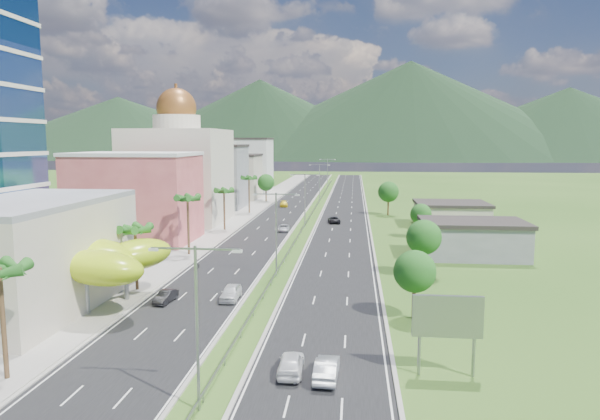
% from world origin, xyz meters
% --- Properties ---
extents(ground, '(500.00, 500.00, 0.00)m').
position_xyz_m(ground, '(0.00, 0.00, 0.00)').
color(ground, '#2D5119').
rests_on(ground, ground).
extents(road_left, '(11.00, 260.00, 0.04)m').
position_xyz_m(road_left, '(-7.50, 90.00, 0.02)').
color(road_left, black).
rests_on(road_left, ground).
extents(road_right, '(11.00, 260.00, 0.04)m').
position_xyz_m(road_right, '(7.50, 90.00, 0.02)').
color(road_right, black).
rests_on(road_right, ground).
extents(sidewalk_left, '(7.00, 260.00, 0.12)m').
position_xyz_m(sidewalk_left, '(-17.00, 90.00, 0.06)').
color(sidewalk_left, gray).
rests_on(sidewalk_left, ground).
extents(median_guardrail, '(0.10, 216.06, 0.76)m').
position_xyz_m(median_guardrail, '(0.00, 71.99, 0.62)').
color(median_guardrail, gray).
rests_on(median_guardrail, ground).
extents(streetlight_median_a, '(6.04, 0.25, 11.00)m').
position_xyz_m(streetlight_median_a, '(0.00, -25.00, 6.75)').
color(streetlight_median_a, gray).
rests_on(streetlight_median_a, ground).
extents(streetlight_median_b, '(6.04, 0.25, 11.00)m').
position_xyz_m(streetlight_median_b, '(0.00, 10.00, 6.75)').
color(streetlight_median_b, gray).
rests_on(streetlight_median_b, ground).
extents(streetlight_median_c, '(6.04, 0.25, 11.00)m').
position_xyz_m(streetlight_median_c, '(0.00, 50.00, 6.75)').
color(streetlight_median_c, gray).
rests_on(streetlight_median_c, ground).
extents(streetlight_median_d, '(6.04, 0.25, 11.00)m').
position_xyz_m(streetlight_median_d, '(0.00, 95.00, 6.75)').
color(streetlight_median_d, gray).
rests_on(streetlight_median_d, ground).
extents(streetlight_median_e, '(6.04, 0.25, 11.00)m').
position_xyz_m(streetlight_median_e, '(0.00, 140.00, 6.75)').
color(streetlight_median_e, gray).
rests_on(streetlight_median_e, ground).
extents(lime_canopy, '(18.00, 15.00, 7.40)m').
position_xyz_m(lime_canopy, '(-20.00, -4.00, 4.99)').
color(lime_canopy, '#9FC112').
rests_on(lime_canopy, ground).
extents(pink_shophouse, '(20.00, 15.00, 15.00)m').
position_xyz_m(pink_shophouse, '(-28.00, 32.00, 7.50)').
color(pink_shophouse, '#BE4E50').
rests_on(pink_shophouse, ground).
extents(domed_building, '(20.00, 20.00, 28.70)m').
position_xyz_m(domed_building, '(-28.00, 55.00, 11.35)').
color(domed_building, beige).
rests_on(domed_building, ground).
extents(midrise_grey, '(16.00, 15.00, 16.00)m').
position_xyz_m(midrise_grey, '(-27.00, 80.00, 8.00)').
color(midrise_grey, slate).
rests_on(midrise_grey, ground).
extents(midrise_beige, '(16.00, 15.00, 13.00)m').
position_xyz_m(midrise_beige, '(-27.00, 102.00, 6.50)').
color(midrise_beige, '#B5AA95').
rests_on(midrise_beige, ground).
extents(midrise_white, '(16.00, 15.00, 18.00)m').
position_xyz_m(midrise_white, '(-27.00, 125.00, 9.00)').
color(midrise_white, silver).
rests_on(midrise_white, ground).
extents(billboard, '(5.20, 0.35, 6.20)m').
position_xyz_m(billboard, '(17.00, -18.00, 4.42)').
color(billboard, gray).
rests_on(billboard, ground).
extents(shed_near, '(15.00, 10.00, 5.00)m').
position_xyz_m(shed_near, '(28.00, 25.00, 2.50)').
color(shed_near, slate).
rests_on(shed_near, ground).
extents(shed_far, '(14.00, 12.00, 4.40)m').
position_xyz_m(shed_far, '(30.00, 55.00, 2.20)').
color(shed_far, '#B5AA95').
rests_on(shed_far, ground).
extents(palm_tree_a, '(3.60, 3.60, 9.10)m').
position_xyz_m(palm_tree_a, '(-15.50, -22.00, 8.02)').
color(palm_tree_a, '#47301C').
rests_on(palm_tree_a, ground).
extents(palm_tree_b, '(3.60, 3.60, 8.10)m').
position_xyz_m(palm_tree_b, '(-15.50, 2.00, 7.06)').
color(palm_tree_b, '#47301C').
rests_on(palm_tree_b, ground).
extents(palm_tree_c, '(3.60, 3.60, 9.60)m').
position_xyz_m(palm_tree_c, '(-15.50, 22.00, 8.50)').
color(palm_tree_c, '#47301C').
rests_on(palm_tree_c, ground).
extents(palm_tree_d, '(3.60, 3.60, 8.60)m').
position_xyz_m(palm_tree_d, '(-15.50, 45.00, 7.54)').
color(palm_tree_d, '#47301C').
rests_on(palm_tree_d, ground).
extents(palm_tree_e, '(3.60, 3.60, 9.40)m').
position_xyz_m(palm_tree_e, '(-15.50, 70.00, 8.31)').
color(palm_tree_e, '#47301C').
rests_on(palm_tree_e, ground).
extents(leafy_tree_lfar, '(4.90, 4.90, 8.05)m').
position_xyz_m(leafy_tree_lfar, '(-15.50, 95.00, 5.58)').
color(leafy_tree_lfar, '#47301C').
rests_on(leafy_tree_lfar, ground).
extents(leafy_tree_ra, '(4.20, 4.20, 6.90)m').
position_xyz_m(leafy_tree_ra, '(16.00, -5.00, 4.78)').
color(leafy_tree_ra, '#47301C').
rests_on(leafy_tree_ra, ground).
extents(leafy_tree_rb, '(4.55, 4.55, 7.47)m').
position_xyz_m(leafy_tree_rb, '(19.00, 12.00, 5.18)').
color(leafy_tree_rb, '#47301C').
rests_on(leafy_tree_rb, ground).
extents(leafy_tree_rc, '(3.85, 3.85, 6.33)m').
position_xyz_m(leafy_tree_rc, '(22.00, 40.00, 4.37)').
color(leafy_tree_rc, '#47301C').
rests_on(leafy_tree_rc, ground).
extents(leafy_tree_rd, '(4.90, 4.90, 8.05)m').
position_xyz_m(leafy_tree_rd, '(18.00, 70.00, 5.58)').
color(leafy_tree_rd, '#47301C').
rests_on(leafy_tree_rd, ground).
extents(mountain_ridge, '(860.00, 140.00, 90.00)m').
position_xyz_m(mountain_ridge, '(60.00, 450.00, 0.00)').
color(mountain_ridge, black).
rests_on(mountain_ridge, ground).
extents(car_white_near_left, '(2.05, 4.83, 1.63)m').
position_xyz_m(car_white_near_left, '(-3.55, -0.71, 0.85)').
color(car_white_near_left, silver).
rests_on(car_white_near_left, road_left).
extents(car_dark_left, '(1.73, 4.05, 1.30)m').
position_xyz_m(car_dark_left, '(-10.40, -2.43, 0.69)').
color(car_dark_left, black).
rests_on(car_dark_left, road_left).
extents(car_silver_mid_left, '(2.48, 4.77, 1.28)m').
position_xyz_m(car_silver_mid_left, '(-3.67, 44.83, 0.68)').
color(car_silver_mid_left, '#B3B5BB').
rests_on(car_silver_mid_left, road_left).
extents(car_yellow_far_left, '(2.80, 5.30, 1.46)m').
position_xyz_m(car_yellow_far_left, '(-8.83, 83.63, 0.77)').
color(car_yellow_far_left, gold).
rests_on(car_yellow_far_left, road_left).
extents(car_white_near_right, '(2.00, 4.71, 1.59)m').
position_xyz_m(car_white_near_right, '(5.35, -18.89, 0.83)').
color(car_white_near_right, white).
rests_on(car_white_near_right, road_right).
extents(car_silver_right, '(1.83, 4.80, 1.56)m').
position_xyz_m(car_silver_right, '(8.10, -19.51, 0.82)').
color(car_silver_right, '#B8BBC1').
rests_on(car_silver_right, road_right).
extents(car_dark_far_right, '(3.04, 5.32, 1.40)m').
position_xyz_m(car_dark_far_right, '(5.70, 56.48, 0.74)').
color(car_dark_far_right, black).
rests_on(car_dark_far_right, road_right).
extents(motorcycle, '(0.61, 1.83, 1.16)m').
position_xyz_m(motorcycle, '(-11.36, 12.75, 0.62)').
color(motorcycle, black).
rests_on(motorcycle, road_left).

